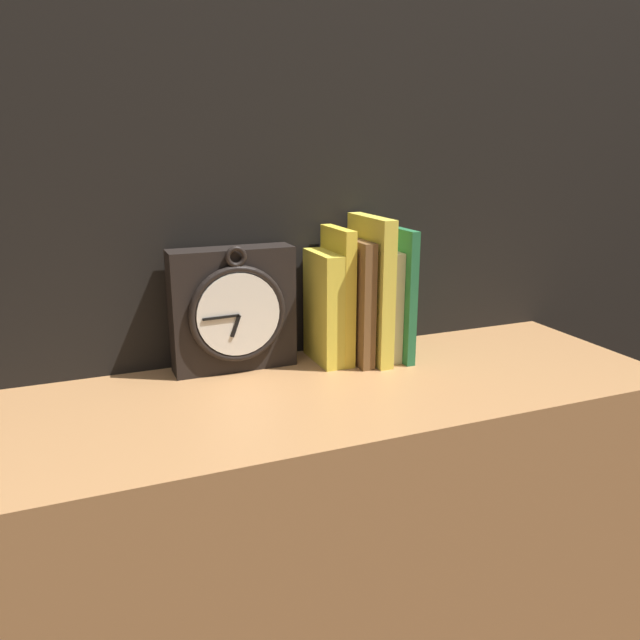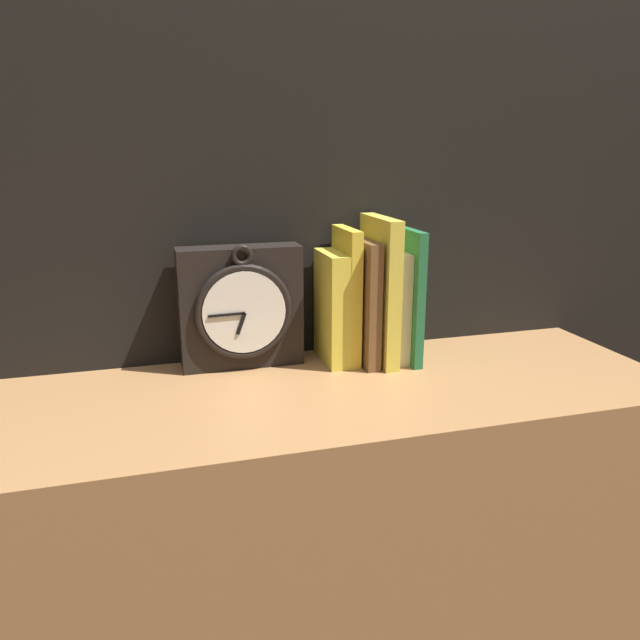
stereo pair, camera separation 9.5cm
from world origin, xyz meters
TOP-DOWN VIEW (x-y plane):
  - wall_back at (0.00, 0.22)m, footprint 6.00×0.05m
  - bookshelf at (0.00, 0.00)m, footprint 1.16×0.38m
  - clock at (-0.10, 0.15)m, footprint 0.21×0.07m
  - book_slot0_yellow at (0.06, 0.13)m, footprint 0.03×0.11m
  - book_slot1_yellow at (0.08, 0.13)m, footprint 0.02×0.11m
  - book_slot2_brown at (0.11, 0.11)m, footprint 0.02×0.13m
  - book_slot3_yellow at (0.14, 0.11)m, footprint 0.03×0.14m
  - book_slot4_cream at (0.17, 0.12)m, footprint 0.03×0.12m
  - book_slot5_green at (0.19, 0.11)m, footprint 0.02×0.14m

SIDE VIEW (x-z plane):
  - bookshelf at x=0.00m, z-range 0.00..0.90m
  - book_slot0_yellow at x=0.06m, z-range 0.90..1.10m
  - book_slot4_cream at x=0.17m, z-range 0.90..1.10m
  - clock at x=-0.10m, z-range 0.90..1.11m
  - book_slot2_brown at x=0.11m, z-range 0.90..1.12m
  - book_slot5_green at x=0.19m, z-range 0.90..1.13m
  - book_slot1_yellow at x=0.08m, z-range 0.90..1.14m
  - book_slot3_yellow at x=0.14m, z-range 0.90..1.15m
  - wall_back at x=0.00m, z-range 0.00..2.60m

